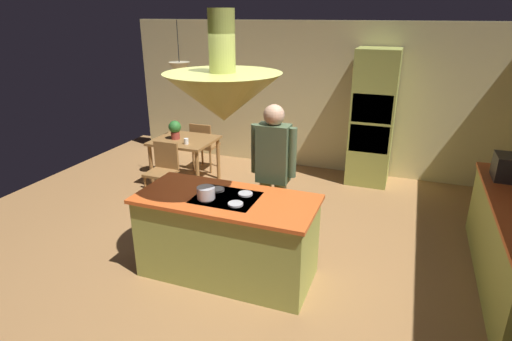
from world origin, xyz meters
TOP-DOWN VIEW (x-y plane):
  - ground at (0.00, 0.00)m, footprint 8.16×8.16m
  - wall_back at (0.00, 3.45)m, footprint 6.80×0.10m
  - kitchen_island at (0.00, -0.20)m, footprint 1.86×0.85m
  - oven_tower at (1.10, 3.04)m, footprint 0.66×0.62m
  - dining_table at (-1.70, 1.90)m, footprint 0.95×0.86m
  - person_at_island at (0.27, 0.50)m, footprint 0.53×0.23m
  - range_hood at (0.00, -0.20)m, footprint 1.10×1.10m
  - pendant_light_over_table at (-1.70, 1.90)m, footprint 0.32×0.32m
  - chair_facing_island at (-1.70, 1.25)m, footprint 0.40×0.40m
  - chair_by_back_wall at (-1.70, 2.55)m, footprint 0.40×0.40m
  - potted_plant_on_table at (-1.84, 1.87)m, footprint 0.20×0.20m
  - cup_on_table at (-1.54, 1.69)m, footprint 0.07×0.07m
  - cooking_pot_on_cooktop at (-0.16, -0.33)m, footprint 0.18×0.18m

SIDE VIEW (x-z plane):
  - ground at x=0.00m, z-range 0.00..0.00m
  - kitchen_island at x=0.00m, z-range -0.01..0.92m
  - chair_facing_island at x=-1.70m, z-range 0.07..0.94m
  - chair_by_back_wall at x=-1.70m, z-range 0.07..0.94m
  - dining_table at x=-1.70m, z-range 0.27..1.03m
  - cup_on_table at x=-1.54m, z-range 0.76..0.85m
  - potted_plant_on_table at x=-1.84m, z-range 0.78..1.08m
  - cooking_pot_on_cooktop at x=-0.16m, z-range 0.93..1.05m
  - person_at_island at x=0.27m, z-range 0.14..1.88m
  - oven_tower at x=1.10m, z-range 0.00..2.17m
  - wall_back at x=0.00m, z-range 0.00..2.55m
  - pendant_light_over_table at x=-1.70m, z-range 1.45..2.27m
  - range_hood at x=0.00m, z-range 1.46..2.46m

